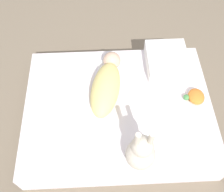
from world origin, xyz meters
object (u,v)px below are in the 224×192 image
(swaddled_baby, at_px, (107,85))
(bunny_plush, at_px, (141,152))
(turtle_plush, at_px, (196,97))
(pillow, at_px, (167,60))

(swaddled_baby, bearing_deg, bunny_plush, -148.57)
(swaddled_baby, distance_m, turtle_plush, 0.62)
(pillow, distance_m, bunny_plush, 0.78)
(pillow, bearing_deg, swaddled_baby, 25.60)
(swaddled_baby, height_order, bunny_plush, bunny_plush)
(bunny_plush, height_order, turtle_plush, bunny_plush)
(swaddled_baby, xyz_separation_m, bunny_plush, (-0.18, 0.51, 0.05))
(bunny_plush, relative_size, turtle_plush, 2.61)
(bunny_plush, xyz_separation_m, turtle_plush, (-0.43, -0.41, -0.10))
(swaddled_baby, relative_size, bunny_plush, 1.50)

